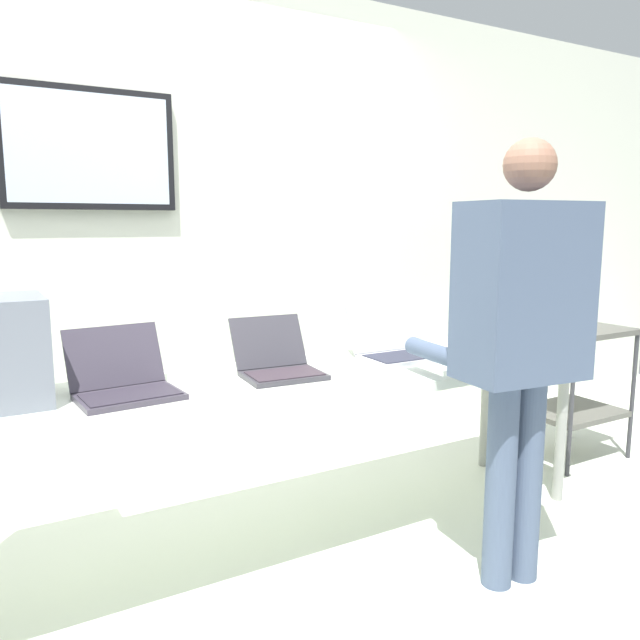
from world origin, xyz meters
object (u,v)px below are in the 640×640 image
object	(u,v)px
laptop_station_3	(494,335)
storage_cart	(573,372)
coffee_mug	(476,356)
laptop_station_2	(393,345)
person	(520,324)
workbench	(299,387)
laptop_station_1	(278,362)
laptop_station_0	(124,381)

from	to	relation	value
laptop_station_3	storage_cart	bearing A→B (deg)	4.80
coffee_mug	storage_cart	world-z (taller)	coffee_mug
coffee_mug	laptop_station_2	bearing A→B (deg)	120.17
laptop_station_3	laptop_station_2	bearing A→B (deg)	177.75
person	laptop_station_2	bearing A→B (deg)	92.69
laptop_station_2	coffee_mug	bearing A→B (deg)	-59.83
workbench	laptop_station_1	world-z (taller)	laptop_station_1
laptop_station_3	storage_cart	size ratio (longest dim) A/B	0.48
laptop_station_0	laptop_station_3	xyz separation A→B (m)	(1.81, 0.01, -0.00)
laptop_station_3	person	distance (m)	0.91
workbench	laptop_station_2	bearing A→B (deg)	8.74
coffee_mug	workbench	bearing A→B (deg)	160.89
laptop_station_1	person	size ratio (longest dim) A/B	0.22
laptop_station_0	person	bearing A→B (deg)	-28.35
laptop_station_0	laptop_station_2	xyz separation A→B (m)	(1.20, 0.03, 0.00)
laptop_station_0	laptop_station_3	size ratio (longest dim) A/B	1.02
person	storage_cart	world-z (taller)	person
person	workbench	bearing A→B (deg)	132.14
laptop_station_0	laptop_station_1	distance (m)	0.61
laptop_station_1	laptop_station_2	bearing A→B (deg)	2.93
workbench	coffee_mug	distance (m)	0.77
coffee_mug	storage_cart	bearing A→B (deg)	18.24
laptop_station_1	laptop_station_3	xyz separation A→B (m)	(1.20, 0.01, 0.00)
laptop_station_1	person	bearing A→B (deg)	-46.85
workbench	laptop_station_0	world-z (taller)	laptop_station_0
laptop_station_1	laptop_station_3	size ratio (longest dim) A/B	1.00
laptop_station_2	person	size ratio (longest dim) A/B	0.21
laptop_station_0	laptop_station_1	bearing A→B (deg)	0.41
laptop_station_2	storage_cart	xyz separation A→B (m)	(1.30, 0.03, -0.29)
coffee_mug	storage_cart	size ratio (longest dim) A/B	0.13
workbench	storage_cart	size ratio (longest dim) A/B	3.71
laptop_station_2	storage_cart	distance (m)	1.33
laptop_station_1	storage_cart	bearing A→B (deg)	1.96
laptop_station_1	laptop_station_3	bearing A→B (deg)	0.32
laptop_station_2	person	bearing A→B (deg)	-87.31
laptop_station_2	laptop_station_3	xyz separation A→B (m)	(0.61, -0.02, -0.00)
laptop_station_3	coffee_mug	size ratio (longest dim) A/B	3.77
laptop_station_3	workbench	bearing A→B (deg)	-177.11
laptop_station_1	storage_cart	xyz separation A→B (m)	(1.90, 0.06, -0.28)
laptop_station_2	person	xyz separation A→B (m)	(0.03, -0.70, 0.19)
person	storage_cart	bearing A→B (deg)	30.13
laptop_station_1	coffee_mug	size ratio (longest dim) A/B	3.79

